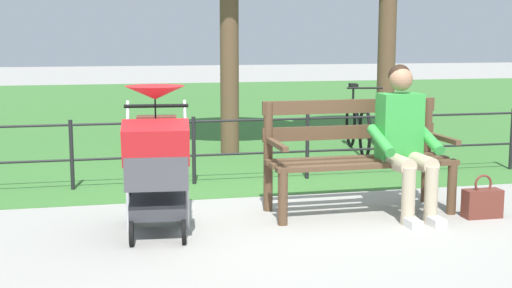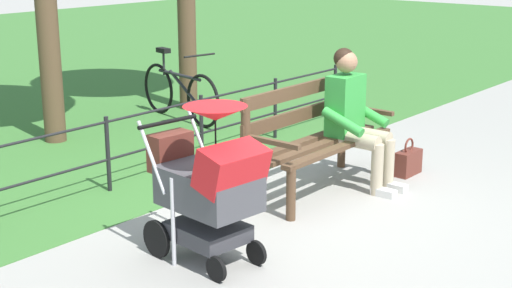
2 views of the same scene
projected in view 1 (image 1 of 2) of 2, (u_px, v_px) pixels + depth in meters
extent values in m
plane|color=#9E9B93|center=(289.00, 217.00, 5.84)|extent=(60.00, 60.00, 0.00)
cube|color=#3D7533|center=(177.00, 109.00, 14.33)|extent=(40.00, 16.00, 0.01)
cube|color=brown|center=(354.00, 158.00, 6.08)|extent=(1.60, 0.12, 0.04)
cube|color=brown|center=(361.00, 162.00, 5.91)|extent=(1.60, 0.12, 0.04)
cube|color=brown|center=(370.00, 166.00, 5.74)|extent=(1.60, 0.12, 0.04)
cube|color=brown|center=(350.00, 132.00, 6.15)|extent=(1.60, 0.06, 0.12)
cube|color=brown|center=(351.00, 106.00, 6.11)|extent=(1.60, 0.06, 0.12)
cylinder|color=brown|center=(452.00, 188.00, 5.93)|extent=(0.08, 0.08, 0.45)
cylinder|color=brown|center=(427.00, 151.00, 6.35)|extent=(0.08, 0.08, 0.95)
cube|color=brown|center=(442.00, 138.00, 6.06)|extent=(0.06, 0.56, 0.04)
cylinder|color=brown|center=(283.00, 198.00, 5.58)|extent=(0.08, 0.08, 0.45)
cylinder|color=brown|center=(268.00, 157.00, 6.01)|extent=(0.08, 0.08, 0.95)
cube|color=brown|center=(277.00, 144.00, 5.71)|extent=(0.06, 0.56, 0.04)
cylinder|color=tan|center=(421.00, 162.00, 5.79)|extent=(0.15, 0.40, 0.14)
cylinder|color=tan|center=(399.00, 163.00, 5.75)|extent=(0.15, 0.40, 0.14)
cylinder|color=tan|center=(431.00, 195.00, 5.64)|extent=(0.11, 0.11, 0.47)
cylinder|color=tan|center=(408.00, 196.00, 5.59)|extent=(0.11, 0.11, 0.47)
cube|color=silver|center=(435.00, 221.00, 5.59)|extent=(0.10, 0.22, 0.07)
cube|color=silver|center=(412.00, 223.00, 5.55)|extent=(0.10, 0.22, 0.07)
cube|color=green|center=(399.00, 126.00, 5.94)|extent=(0.36, 0.22, 0.56)
cylinder|color=green|center=(429.00, 139.00, 5.89)|extent=(0.10, 0.43, 0.23)
cylinder|color=green|center=(381.00, 140.00, 5.79)|extent=(0.10, 0.43, 0.23)
sphere|color=#A37556|center=(401.00, 79.00, 5.88)|extent=(0.20, 0.20, 0.20)
sphere|color=black|center=(400.00, 75.00, 5.90)|extent=(0.19, 0.19, 0.19)
cylinder|color=black|center=(187.00, 205.00, 5.68)|extent=(0.06, 0.28, 0.28)
cylinder|color=black|center=(130.00, 207.00, 5.62)|extent=(0.06, 0.28, 0.28)
cylinder|color=black|center=(184.00, 232.00, 5.10)|extent=(0.05, 0.18, 0.18)
cylinder|color=black|center=(131.00, 234.00, 5.05)|extent=(0.05, 0.18, 0.18)
cube|color=#38383D|center=(158.00, 206.00, 5.35)|extent=(0.47, 0.56, 0.12)
cylinder|color=silver|center=(187.00, 189.00, 5.46)|extent=(0.03, 0.03, 0.65)
cylinder|color=silver|center=(128.00, 190.00, 5.40)|extent=(0.03, 0.03, 0.65)
cube|color=#47474C|center=(157.00, 164.00, 5.28)|extent=(0.52, 0.72, 0.28)
cube|color=red|center=(156.00, 143.00, 5.01)|extent=(0.51, 0.35, 0.33)
cylinder|color=black|center=(156.00, 106.00, 5.64)|extent=(0.52, 0.08, 0.03)
cylinder|color=silver|center=(185.00, 131.00, 5.61)|extent=(0.05, 0.30, 0.49)
cylinder|color=silver|center=(128.00, 132.00, 5.55)|extent=(0.05, 0.30, 0.49)
cone|color=red|center=(155.00, 93.00, 5.11)|extent=(0.48, 0.48, 0.10)
cylinder|color=black|center=(156.00, 117.00, 5.14)|extent=(0.01, 0.01, 0.30)
cube|color=brown|center=(157.00, 133.00, 5.66)|extent=(0.33, 0.19, 0.28)
cube|color=brown|center=(482.00, 204.00, 5.83)|extent=(0.32, 0.14, 0.24)
torus|color=brown|center=(483.00, 184.00, 5.80)|extent=(0.16, 0.02, 0.16)
cylinder|color=black|center=(512.00, 139.00, 7.88)|extent=(0.04, 0.04, 0.70)
cylinder|color=black|center=(413.00, 143.00, 7.62)|extent=(0.04, 0.04, 0.70)
cylinder|color=black|center=(307.00, 147.00, 7.36)|extent=(0.04, 0.04, 0.70)
cylinder|color=black|center=(194.00, 151.00, 7.10)|extent=(0.04, 0.04, 0.70)
cylinder|color=black|center=(72.00, 155.00, 6.84)|extent=(0.04, 0.04, 0.70)
cylinder|color=black|center=(252.00, 120.00, 7.18)|extent=(6.06, 0.02, 0.02)
cylinder|color=black|center=(252.00, 153.00, 7.24)|extent=(6.06, 0.02, 0.02)
cylinder|color=brown|center=(387.00, 33.00, 9.33)|extent=(0.24, 0.24, 3.11)
cylinder|color=brown|center=(229.00, 37.00, 8.84)|extent=(0.24, 0.24, 2.99)
torus|color=black|center=(365.00, 133.00, 8.53)|extent=(0.16, 0.66, 0.66)
torus|color=black|center=(351.00, 123.00, 9.51)|extent=(0.16, 0.66, 0.66)
cylinder|color=#232328|center=(358.00, 109.00, 8.98)|extent=(0.20, 0.89, 0.04)
cylinder|color=#232328|center=(359.00, 121.00, 8.90)|extent=(0.15, 0.62, 0.38)
cylinder|color=#232328|center=(353.00, 98.00, 9.31)|extent=(0.03, 0.03, 0.30)
cube|color=black|center=(353.00, 86.00, 9.28)|extent=(0.13, 0.21, 0.06)
cylinder|color=black|center=(365.00, 88.00, 8.49)|extent=(0.44, 0.10, 0.02)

